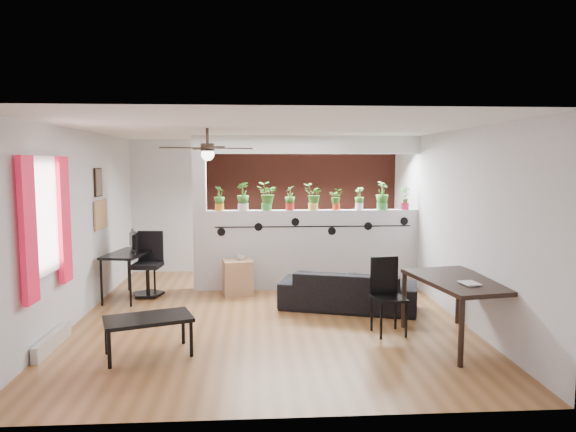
{
  "coord_description": "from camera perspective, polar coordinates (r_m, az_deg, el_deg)",
  "views": [
    {
      "loc": [
        -0.18,
        -7.12,
        2.14
      ],
      "look_at": [
        0.31,
        0.6,
        1.34
      ],
      "focal_mm": 32.0,
      "sensor_mm": 36.0,
      "label": 1
    }
  ],
  "objects": [
    {
      "name": "monitor",
      "position": [
        8.64,
        -17.08,
        -3.12
      ],
      "size": [
        0.31,
        0.16,
        0.18
      ],
      "primitive_type": "imported",
      "rotation": [
        0.0,
        0.0,
        1.93
      ],
      "color": "black",
      "rests_on": "computer_desk"
    },
    {
      "name": "potted_plant_4",
      "position": [
        8.7,
        2.82,
        2.23
      ],
      "size": [
        0.29,
        0.26,
        0.45
      ],
      "color": "gold",
      "rests_on": "partition_wall"
    },
    {
      "name": "cube_shelf",
      "position": [
        8.5,
        -5.59,
        -6.78
      ],
      "size": [
        0.53,
        0.48,
        0.57
      ],
      "primitive_type": "cube",
      "rotation": [
        0.0,
        0.0,
        0.17
      ],
      "color": "#A97D59",
      "rests_on": "ground"
    },
    {
      "name": "framed_art",
      "position": [
        8.38,
        -20.33,
        3.52
      ],
      "size": [
        0.03,
        0.34,
        0.44
      ],
      "color": "#8C7259",
      "rests_on": "room_shell"
    },
    {
      "name": "potted_plant_7",
      "position": [
        8.91,
        10.42,
        2.33
      ],
      "size": [
        0.33,
        0.33,
        0.48
      ],
      "color": "#328B3A",
      "rests_on": "partition_wall"
    },
    {
      "name": "room_shell",
      "position": [
        7.18,
        -2.21,
        -0.86
      ],
      "size": [
        6.3,
        7.1,
        2.9
      ],
      "color": "brown",
      "rests_on": "ground"
    },
    {
      "name": "ceiling_fan",
      "position": [
        6.85,
        -8.93,
        7.26
      ],
      "size": [
        1.19,
        1.19,
        0.43
      ],
      "color": "black",
      "rests_on": "room_shell"
    },
    {
      "name": "ceiling_header",
      "position": [
        8.68,
        2.85,
        7.91
      ],
      "size": [
        3.6,
        0.18,
        0.3
      ],
      "primitive_type": "cube",
      "color": "silver",
      "rests_on": "room_shell"
    },
    {
      "name": "computer_desk",
      "position": [
        8.52,
        -17.28,
        -4.34
      ],
      "size": [
        0.72,
        1.11,
        0.74
      ],
      "color": "black",
      "rests_on": "ground"
    },
    {
      "name": "vine_decal",
      "position": [
        8.65,
        2.87,
        -1.17
      ],
      "size": [
        3.31,
        0.01,
        0.3
      ],
      "color": "black",
      "rests_on": "partition_wall"
    },
    {
      "name": "corkboard",
      "position": [
        8.46,
        -20.09,
        0.16
      ],
      "size": [
        0.03,
        0.6,
        0.45
      ],
      "primitive_type": "cube",
      "color": "#9D774B",
      "rests_on": "room_shell"
    },
    {
      "name": "potted_plant_1",
      "position": [
        8.64,
        -5.02,
        2.28
      ],
      "size": [
        0.32,
        0.31,
        0.48
      ],
      "color": "silver",
      "rests_on": "partition_wall"
    },
    {
      "name": "window_assembly",
      "position": [
        6.42,
        -25.4,
        -0.35
      ],
      "size": [
        0.09,
        1.3,
        1.55
      ],
      "color": "white",
      "rests_on": "room_shell"
    },
    {
      "name": "potted_plant_8",
      "position": [
        9.01,
        12.85,
        2.07
      ],
      "size": [
        0.26,
        0.24,
        0.4
      ],
      "color": "#BB1E40",
      "rests_on": "partition_wall"
    },
    {
      "name": "dining_table",
      "position": [
        6.47,
        18.61,
        -7.34
      ],
      "size": [
        1.09,
        1.55,
        0.78
      ],
      "color": "black",
      "rests_on": "ground"
    },
    {
      "name": "potted_plant_2",
      "position": [
        8.64,
        -2.4,
        2.3
      ],
      "size": [
        0.27,
        0.23,
        0.48
      ],
      "color": "#328B34",
      "rests_on": "partition_wall"
    },
    {
      "name": "sofa",
      "position": [
        7.69,
        6.68,
        -8.2
      ],
      "size": [
        2.01,
        1.25,
        0.55
      ],
      "primitive_type": "imported",
      "rotation": [
        0.0,
        0.0,
        2.85
      ],
      "color": "black",
      "rests_on": "ground"
    },
    {
      "name": "potted_plant_3",
      "position": [
        8.66,
        0.22,
        2.08
      ],
      "size": [
        0.17,
        0.21,
        0.41
      ],
      "color": "red",
      "rests_on": "partition_wall"
    },
    {
      "name": "cup",
      "position": [
        8.43,
        -5.27,
        -4.6
      ],
      "size": [
        0.15,
        0.15,
        0.09
      ],
      "primitive_type": "imported",
      "rotation": [
        0.0,
        0.0,
        0.29
      ],
      "color": "gray",
      "rests_on": "cube_shelf"
    },
    {
      "name": "potted_plant_6",
      "position": [
        8.82,
        7.92,
        2.02
      ],
      "size": [
        0.24,
        0.24,
        0.38
      ],
      "color": "white",
      "rests_on": "partition_wall"
    },
    {
      "name": "book",
      "position": [
        6.15,
        18.83,
        -7.15
      ],
      "size": [
        0.21,
        0.26,
        0.02
      ],
      "primitive_type": "imported",
      "rotation": [
        0.0,
        0.0,
        0.14
      ],
      "color": "gray",
      "rests_on": "dining_table"
    },
    {
      "name": "office_chair",
      "position": [
        8.63,
        -15.22,
        -5.62
      ],
      "size": [
        0.53,
        0.53,
        1.02
      ],
      "color": "black",
      "rests_on": "ground"
    },
    {
      "name": "coffee_table",
      "position": [
        6.03,
        -15.28,
        -11.21
      ],
      "size": [
        1.06,
        0.81,
        0.44
      ],
      "color": "black",
      "rests_on": "ground"
    },
    {
      "name": "baseboard_heater",
      "position": [
        6.7,
        -24.72,
        -12.5
      ],
      "size": [
        0.08,
        1.0,
        0.18
      ],
      "primitive_type": "cube",
      "color": "beige",
      "rests_on": "ground"
    },
    {
      "name": "partition_wall",
      "position": [
        8.8,
        2.79,
        -3.71
      ],
      "size": [
        3.6,
        0.18,
        1.35
      ],
      "primitive_type": "cube",
      "color": "#BCBCC1",
      "rests_on": "ground"
    },
    {
      "name": "brick_panel",
      "position": [
        10.18,
        1.88,
        1.14
      ],
      "size": [
        3.9,
        0.05,
        2.6
      ],
      "primitive_type": "cube",
      "color": "#A64130",
      "rests_on": "ground"
    },
    {
      "name": "potted_plant_5",
      "position": [
        8.75,
        5.39,
        1.96
      ],
      "size": [
        0.21,
        0.19,
        0.37
      ],
      "color": "red",
      "rests_on": "partition_wall"
    },
    {
      "name": "pier_column",
      "position": [
        8.71,
        -9.77,
        0.26
      ],
      "size": [
        0.22,
        0.2,
        2.6
      ],
      "primitive_type": "cube",
      "color": "#BCBCC1",
      "rests_on": "ground"
    },
    {
      "name": "potted_plant_0",
      "position": [
        8.66,
        -7.63,
        2.06
      ],
      "size": [
        0.27,
        0.27,
        0.42
      ],
      "color": "orange",
      "rests_on": "partition_wall"
    },
    {
      "name": "folding_chair",
      "position": [
        6.67,
        10.88,
        -7.9
      ],
      "size": [
        0.43,
        0.43,
        0.96
      ],
      "color": "black",
      "rests_on": "ground"
    }
  ]
}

